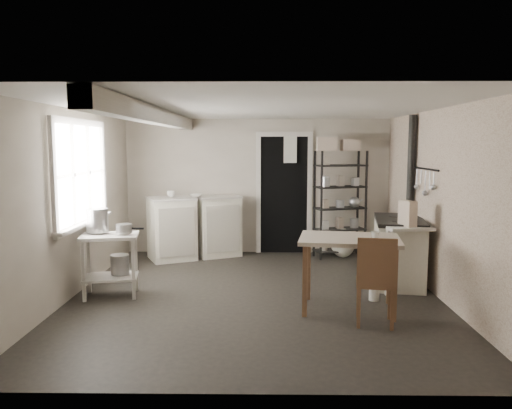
{
  "coord_description": "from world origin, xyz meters",
  "views": [
    {
      "loc": [
        0.09,
        -6.04,
        1.86
      ],
      "look_at": [
        0.0,
        0.3,
        1.1
      ],
      "focal_mm": 35.0,
      "sensor_mm": 36.0,
      "label": 1
    }
  ],
  "objects_px": {
    "base_cabinets": "(195,230)",
    "work_table": "(349,277)",
    "flour_sack": "(343,243)",
    "shelf_rack": "(340,200)",
    "chair": "(375,278)",
    "prep_table": "(111,264)",
    "stockpot": "(97,220)",
    "stove": "(399,251)"
  },
  "relations": [
    {
      "from": "shelf_rack",
      "to": "flour_sack",
      "type": "height_order",
      "value": "shelf_rack"
    },
    {
      "from": "stockpot",
      "to": "stove",
      "type": "relative_size",
      "value": 0.26
    },
    {
      "from": "base_cabinets",
      "to": "stove",
      "type": "relative_size",
      "value": 1.38
    },
    {
      "from": "prep_table",
      "to": "shelf_rack",
      "type": "height_order",
      "value": "shelf_rack"
    },
    {
      "from": "stockpot",
      "to": "shelf_rack",
      "type": "bearing_deg",
      "value": 33.18
    },
    {
      "from": "stockpot",
      "to": "base_cabinets",
      "type": "bearing_deg",
      "value": 66.92
    },
    {
      "from": "stockpot",
      "to": "base_cabinets",
      "type": "distance_m",
      "value": 2.36
    },
    {
      "from": "stockpot",
      "to": "flour_sack",
      "type": "bearing_deg",
      "value": 32.07
    },
    {
      "from": "prep_table",
      "to": "work_table",
      "type": "bearing_deg",
      "value": -9.67
    },
    {
      "from": "chair",
      "to": "stove",
      "type": "bearing_deg",
      "value": 76.87
    },
    {
      "from": "shelf_rack",
      "to": "work_table",
      "type": "relative_size",
      "value": 1.61
    },
    {
      "from": "stove",
      "to": "flour_sack",
      "type": "height_order",
      "value": "stove"
    },
    {
      "from": "work_table",
      "to": "shelf_rack",
      "type": "bearing_deg",
      "value": 83.51
    },
    {
      "from": "work_table",
      "to": "chair",
      "type": "distance_m",
      "value": 0.49
    },
    {
      "from": "base_cabinets",
      "to": "chair",
      "type": "height_order",
      "value": "base_cabinets"
    },
    {
      "from": "prep_table",
      "to": "chair",
      "type": "height_order",
      "value": "chair"
    },
    {
      "from": "flour_sack",
      "to": "prep_table",
      "type": "bearing_deg",
      "value": -145.89
    },
    {
      "from": "base_cabinets",
      "to": "stove",
      "type": "height_order",
      "value": "base_cabinets"
    },
    {
      "from": "prep_table",
      "to": "stockpot",
      "type": "distance_m",
      "value": 0.57
    },
    {
      "from": "prep_table",
      "to": "stove",
      "type": "height_order",
      "value": "stove"
    },
    {
      "from": "chair",
      "to": "flour_sack",
      "type": "bearing_deg",
      "value": 96.88
    },
    {
      "from": "work_table",
      "to": "flour_sack",
      "type": "xyz_separation_m",
      "value": [
        0.36,
        2.66,
        -0.14
      ]
    },
    {
      "from": "stockpot",
      "to": "chair",
      "type": "bearing_deg",
      "value": -17.0
    },
    {
      "from": "prep_table",
      "to": "work_table",
      "type": "relative_size",
      "value": 0.7
    },
    {
      "from": "base_cabinets",
      "to": "chair",
      "type": "relative_size",
      "value": 1.64
    },
    {
      "from": "stockpot",
      "to": "stove",
      "type": "distance_m",
      "value": 3.95
    },
    {
      "from": "base_cabinets",
      "to": "chair",
      "type": "xyz_separation_m",
      "value": [
        2.31,
        -3.1,
        0.03
      ]
    },
    {
      "from": "prep_table",
      "to": "flour_sack",
      "type": "bearing_deg",
      "value": 34.11
    },
    {
      "from": "shelf_rack",
      "to": "flour_sack",
      "type": "bearing_deg",
      "value": -65.98
    },
    {
      "from": "work_table",
      "to": "stockpot",
      "type": "bearing_deg",
      "value": 169.76
    },
    {
      "from": "base_cabinets",
      "to": "work_table",
      "type": "xyz_separation_m",
      "value": [
        2.11,
        -2.67,
        -0.08
      ]
    },
    {
      "from": "prep_table",
      "to": "stove",
      "type": "distance_m",
      "value": 3.76
    },
    {
      "from": "prep_table",
      "to": "stockpot",
      "type": "xyz_separation_m",
      "value": [
        -0.16,
        0.06,
        0.54
      ]
    },
    {
      "from": "prep_table",
      "to": "stockpot",
      "type": "height_order",
      "value": "stockpot"
    },
    {
      "from": "flour_sack",
      "to": "stockpot",
      "type": "bearing_deg",
      "value": -147.93
    },
    {
      "from": "base_cabinets",
      "to": "chair",
      "type": "bearing_deg",
      "value": -78.21
    },
    {
      "from": "base_cabinets",
      "to": "shelf_rack",
      "type": "xyz_separation_m",
      "value": [
        2.42,
        0.05,
        0.49
      ]
    },
    {
      "from": "base_cabinets",
      "to": "prep_table",
      "type": "bearing_deg",
      "value": -133.57
    },
    {
      "from": "work_table",
      "to": "chair",
      "type": "bearing_deg",
      "value": -65.44
    },
    {
      "from": "stove",
      "to": "flour_sack",
      "type": "xyz_separation_m",
      "value": [
        -0.5,
        1.53,
        -0.2
      ]
    },
    {
      "from": "base_cabinets",
      "to": "shelf_rack",
      "type": "bearing_deg",
      "value": -23.68
    },
    {
      "from": "flour_sack",
      "to": "shelf_rack",
      "type": "bearing_deg",
      "value": 131.11
    }
  ]
}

